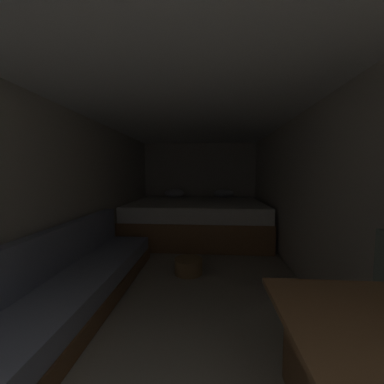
% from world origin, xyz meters
% --- Properties ---
extents(ground_plane, '(7.59, 7.59, 0.00)m').
position_xyz_m(ground_plane, '(0.00, 2.26, 0.00)').
color(ground_plane, '#A39984').
extents(wall_back, '(2.73, 0.05, 1.97)m').
position_xyz_m(wall_back, '(0.00, 5.08, 0.99)').
color(wall_back, beige).
rests_on(wall_back, ground).
extents(wall_left, '(0.05, 5.59, 1.97)m').
position_xyz_m(wall_left, '(-1.34, 2.26, 0.99)').
color(wall_left, beige).
rests_on(wall_left, ground).
extents(wall_right, '(0.05, 5.59, 1.97)m').
position_xyz_m(wall_right, '(1.34, 2.26, 0.99)').
color(wall_right, beige).
rests_on(wall_right, ground).
extents(ceiling_slab, '(2.73, 5.59, 0.05)m').
position_xyz_m(ceiling_slab, '(0.00, 2.26, 2.00)').
color(ceiling_slab, white).
rests_on(ceiling_slab, wall_left).
extents(bed, '(2.51, 1.93, 0.91)m').
position_xyz_m(bed, '(0.00, 4.05, 0.36)').
color(bed, olive).
rests_on(bed, ground).
extents(sofa_left, '(0.65, 3.04, 0.73)m').
position_xyz_m(sofa_left, '(-1.02, 1.36, 0.23)').
color(sofa_left, brown).
rests_on(sofa_left, ground).
extents(wicker_basket, '(0.35, 0.35, 0.19)m').
position_xyz_m(wicker_basket, '(-0.02, 2.38, 0.09)').
color(wicker_basket, olive).
rests_on(wicker_basket, ground).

